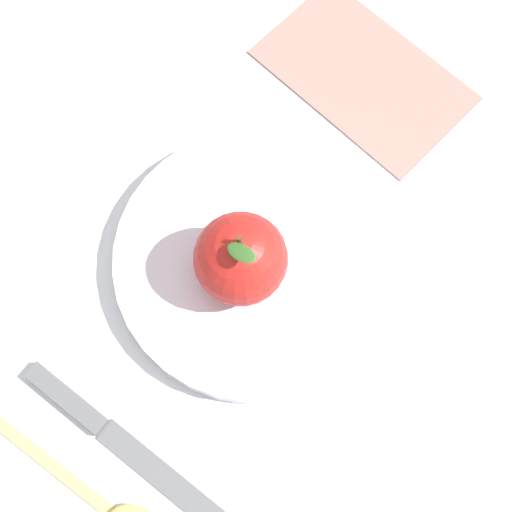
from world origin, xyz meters
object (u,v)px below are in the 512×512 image
knife (122,444)px  linen_napkin (364,75)px  dinner_plate (256,259)px  apple (238,259)px

knife → linen_napkin: 0.37m
dinner_plate → linen_napkin: 0.20m
dinner_plate → knife: (0.13, -0.12, -0.01)m
dinner_plate → knife: dinner_plate is taller
knife → linen_napkin: knife is taller
dinner_plate → linen_napkin: bearing=143.7°
apple → linen_napkin: (-0.17, 0.13, -0.05)m
dinner_plate → knife: size_ratio=1.33×
linen_napkin → knife: bearing=-39.3°
apple → knife: bearing=-41.7°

